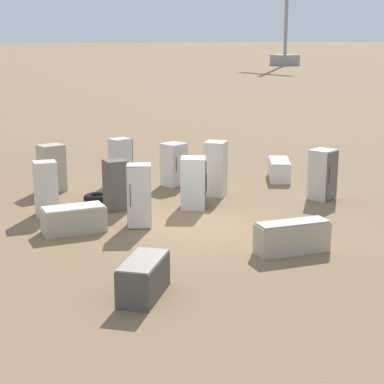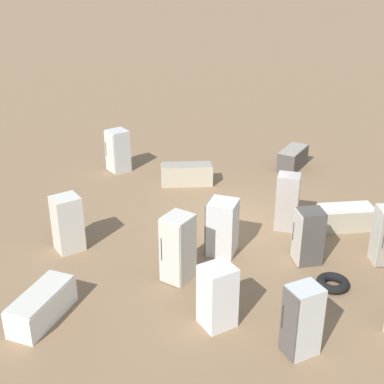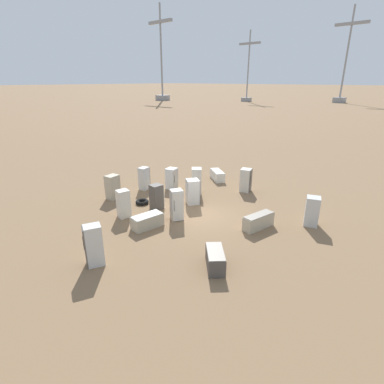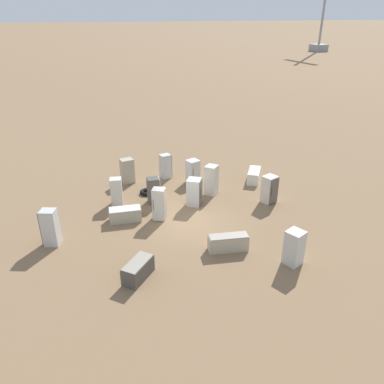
{
  "view_description": "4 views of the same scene",
  "coord_description": "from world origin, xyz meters",
  "px_view_note": "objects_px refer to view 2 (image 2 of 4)",
  "views": [
    {
      "loc": [
        14.3,
        -9.35,
        5.09
      ],
      "look_at": [
        -0.44,
        0.18,
        0.83
      ],
      "focal_mm": 60.0,
      "sensor_mm": 36.0,
      "label": 1
    },
    {
      "loc": [
        -13.76,
        5.18,
        7.76
      ],
      "look_at": [
        0.05,
        1.38,
        1.17
      ],
      "focal_mm": 50.0,
      "sensor_mm": 36.0,
      "label": 2
    },
    {
      "loc": [
        9.88,
        -12.18,
        7.31
      ],
      "look_at": [
        -0.1,
        -0.79,
        1.62
      ],
      "focal_mm": 28.0,
      "sensor_mm": 36.0,
      "label": 3
    },
    {
      "loc": [
        15.96,
        -6.15,
        9.85
      ],
      "look_at": [
        0.23,
        0.11,
        1.74
      ],
      "focal_mm": 35.0,
      "sensor_mm": 36.0,
      "label": 4
    }
  ],
  "objects_px": {
    "discarded_fridge_8": "(308,237)",
    "discarded_fridge_10": "(118,151)",
    "discarded_fridge_2": "(222,227)",
    "scrap_tire": "(333,283)",
    "discarded_fridge_5": "(217,296)",
    "discarded_fridge_0": "(302,321)",
    "discarded_fridge_1": "(346,217)",
    "discarded_fridge_13": "(293,158)",
    "discarded_fridge_7": "(187,174)",
    "discarded_fridge_11": "(287,202)",
    "discarded_fridge_3": "(67,223)",
    "discarded_fridge_4": "(42,306)",
    "discarded_fridge_14": "(178,248)"
  },
  "relations": [
    {
      "from": "discarded_fridge_4",
      "to": "discarded_fridge_5",
      "type": "height_order",
      "value": "discarded_fridge_5"
    },
    {
      "from": "discarded_fridge_10",
      "to": "discarded_fridge_13",
      "type": "distance_m",
      "value": 6.67
    },
    {
      "from": "discarded_fridge_7",
      "to": "discarded_fridge_8",
      "type": "distance_m",
      "value": 6.13
    },
    {
      "from": "discarded_fridge_11",
      "to": "discarded_fridge_14",
      "type": "xyz_separation_m",
      "value": [
        -1.81,
        3.81,
        0.03
      ]
    },
    {
      "from": "discarded_fridge_8",
      "to": "discarded_fridge_11",
      "type": "bearing_deg",
      "value": -1.87
    },
    {
      "from": "discarded_fridge_4",
      "to": "discarded_fridge_7",
      "type": "bearing_deg",
      "value": 87.78
    },
    {
      "from": "discarded_fridge_4",
      "to": "discarded_fridge_10",
      "type": "xyz_separation_m",
      "value": [
        8.43,
        -2.96,
        0.44
      ]
    },
    {
      "from": "discarded_fridge_4",
      "to": "discarded_fridge_10",
      "type": "relative_size",
      "value": 1.17
    },
    {
      "from": "discarded_fridge_1",
      "to": "discarded_fridge_13",
      "type": "bearing_deg",
      "value": 2.23
    },
    {
      "from": "discarded_fridge_4",
      "to": "discarded_fridge_14",
      "type": "relative_size",
      "value": 1.05
    },
    {
      "from": "discarded_fridge_1",
      "to": "discarded_fridge_13",
      "type": "distance_m",
      "value": 4.9
    },
    {
      "from": "discarded_fridge_5",
      "to": "discarded_fridge_8",
      "type": "xyz_separation_m",
      "value": [
        1.86,
        -3.14,
        0.02
      ]
    },
    {
      "from": "discarded_fridge_8",
      "to": "discarded_fridge_10",
      "type": "distance_m",
      "value": 8.73
    },
    {
      "from": "discarded_fridge_5",
      "to": "discarded_fridge_14",
      "type": "bearing_deg",
      "value": 86.59
    },
    {
      "from": "discarded_fridge_0",
      "to": "discarded_fridge_10",
      "type": "distance_m",
      "value": 11.21
    },
    {
      "from": "discarded_fridge_2",
      "to": "discarded_fridge_11",
      "type": "xyz_separation_m",
      "value": [
        0.85,
        -2.33,
        0.09
      ]
    },
    {
      "from": "discarded_fridge_4",
      "to": "discarded_fridge_14",
      "type": "height_order",
      "value": "discarded_fridge_14"
    },
    {
      "from": "discarded_fridge_2",
      "to": "discarded_fridge_1",
      "type": "bearing_deg",
      "value": -50.29
    },
    {
      "from": "discarded_fridge_8",
      "to": "discarded_fridge_2",
      "type": "bearing_deg",
      "value": 68.68
    },
    {
      "from": "discarded_fridge_0",
      "to": "scrap_tire",
      "type": "relative_size",
      "value": 1.94
    },
    {
      "from": "discarded_fridge_2",
      "to": "discarded_fridge_14",
      "type": "bearing_deg",
      "value": 157.39
    },
    {
      "from": "discarded_fridge_0",
      "to": "scrap_tire",
      "type": "distance_m",
      "value": 2.75
    },
    {
      "from": "discarded_fridge_3",
      "to": "discarded_fridge_4",
      "type": "bearing_deg",
      "value": -122.65
    },
    {
      "from": "discarded_fridge_5",
      "to": "discarded_fridge_8",
      "type": "distance_m",
      "value": 3.65
    },
    {
      "from": "discarded_fridge_13",
      "to": "discarded_fridge_14",
      "type": "bearing_deg",
      "value": -88.11
    },
    {
      "from": "discarded_fridge_5",
      "to": "scrap_tire",
      "type": "bearing_deg",
      "value": -4.78
    },
    {
      "from": "discarded_fridge_3",
      "to": "discarded_fridge_7",
      "type": "xyz_separation_m",
      "value": [
        3.47,
        -4.34,
        -0.42
      ]
    },
    {
      "from": "discarded_fridge_3",
      "to": "discarded_fridge_7",
      "type": "height_order",
      "value": "discarded_fridge_3"
    },
    {
      "from": "discarded_fridge_5",
      "to": "discarded_fridge_10",
      "type": "bearing_deg",
      "value": 79.88
    },
    {
      "from": "discarded_fridge_1",
      "to": "discarded_fridge_8",
      "type": "relative_size",
      "value": 1.14
    },
    {
      "from": "discarded_fridge_14",
      "to": "scrap_tire",
      "type": "height_order",
      "value": "discarded_fridge_14"
    },
    {
      "from": "discarded_fridge_2",
      "to": "scrap_tire",
      "type": "xyz_separation_m",
      "value": [
        -2.35,
        -2.15,
        -0.67
      ]
    },
    {
      "from": "discarded_fridge_2",
      "to": "scrap_tire",
      "type": "height_order",
      "value": "discarded_fridge_2"
    },
    {
      "from": "discarded_fridge_3",
      "to": "discarded_fridge_8",
      "type": "bearing_deg",
      "value": -39.31
    },
    {
      "from": "discarded_fridge_4",
      "to": "discarded_fridge_8",
      "type": "xyz_separation_m",
      "value": [
        0.64,
        -6.92,
        0.41
      ]
    },
    {
      "from": "discarded_fridge_3",
      "to": "discarded_fridge_4",
      "type": "distance_m",
      "value": 3.16
    },
    {
      "from": "discarded_fridge_3",
      "to": "discarded_fridge_14",
      "type": "relative_size",
      "value": 0.9
    },
    {
      "from": "discarded_fridge_3",
      "to": "discarded_fridge_7",
      "type": "bearing_deg",
      "value": 20.54
    },
    {
      "from": "discarded_fridge_7",
      "to": "discarded_fridge_2",
      "type": "bearing_deg",
      "value": -170.88
    },
    {
      "from": "discarded_fridge_8",
      "to": "discarded_fridge_3",
      "type": "bearing_deg",
      "value": 74.73
    },
    {
      "from": "discarded_fridge_13",
      "to": "discarded_fridge_14",
      "type": "relative_size",
      "value": 0.87
    },
    {
      "from": "discarded_fridge_1",
      "to": "discarded_fridge_13",
      "type": "xyz_separation_m",
      "value": [
        4.87,
        -0.55,
        0.04
      ]
    },
    {
      "from": "discarded_fridge_1",
      "to": "discarded_fridge_14",
      "type": "distance_m",
      "value": 5.71
    },
    {
      "from": "discarded_fridge_7",
      "to": "discarded_fridge_11",
      "type": "relative_size",
      "value": 1.1
    },
    {
      "from": "discarded_fridge_7",
      "to": "discarded_fridge_13",
      "type": "relative_size",
      "value": 1.22
    },
    {
      "from": "discarded_fridge_4",
      "to": "discarded_fridge_10",
      "type": "distance_m",
      "value": 8.94
    },
    {
      "from": "discarded_fridge_13",
      "to": "discarded_fridge_4",
      "type": "bearing_deg",
      "value": -97.33
    },
    {
      "from": "discarded_fridge_10",
      "to": "discarded_fridge_11",
      "type": "height_order",
      "value": "discarded_fridge_11"
    },
    {
      "from": "discarded_fridge_7",
      "to": "discarded_fridge_11",
      "type": "height_order",
      "value": "discarded_fridge_11"
    },
    {
      "from": "discarded_fridge_13",
      "to": "discarded_fridge_5",
      "type": "bearing_deg",
      "value": -78.45
    }
  ]
}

